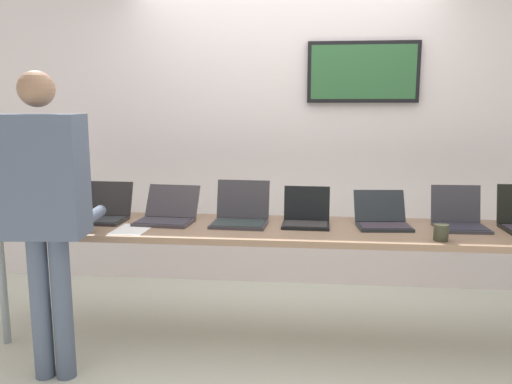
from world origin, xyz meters
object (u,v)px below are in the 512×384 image
at_px(person, 45,198).
at_px(workbench, 278,233).
at_px(laptop_station_0, 101,212).
at_px(laptop_station_4, 382,219).
at_px(laptop_station_2, 241,214).
at_px(coffee_mug, 441,233).
at_px(laptop_station_3, 306,216).
at_px(laptop_station_1, 167,214).
at_px(laptop_station_5, 459,218).
at_px(equipment_box, 46,195).

bearing_deg(person, workbench, 26.56).
distance_m(workbench, laptop_station_0, 1.23).
xyz_separation_m(laptop_station_4, person, (-1.92, -0.70, 0.23)).
bearing_deg(laptop_station_2, laptop_station_0, 179.42).
xyz_separation_m(workbench, laptop_station_0, (-1.22, 0.08, 0.10)).
bearing_deg(workbench, laptop_station_0, 176.36).
bearing_deg(coffee_mug, workbench, 165.50).
bearing_deg(laptop_station_3, laptop_station_2, -179.42).
bearing_deg(laptop_station_1, laptop_station_5, 0.74).
xyz_separation_m(workbench, laptop_station_5, (1.16, 0.10, 0.11)).
relative_size(laptop_station_0, laptop_station_3, 1.22).
bearing_deg(laptop_station_2, laptop_station_4, 0.86).
distance_m(laptop_station_2, person, 1.23).
bearing_deg(workbench, equipment_box, 175.48).
bearing_deg(laptop_station_3, laptop_station_1, -179.97).
xyz_separation_m(laptop_station_1, coffee_mug, (1.72, -0.32, -0.01)).
bearing_deg(laptop_station_3, person, -154.04).
bearing_deg(laptop_station_4, person, -159.87).
distance_m(laptop_station_1, coffee_mug, 1.75).
xyz_separation_m(equipment_box, coffee_mug, (2.61, -0.38, -0.11)).
relative_size(laptop_station_3, person, 0.18).
bearing_deg(equipment_box, coffee_mug, -8.28).
distance_m(laptop_station_3, person, 1.60).
distance_m(laptop_station_0, coffee_mug, 2.21).
bearing_deg(laptop_station_2, laptop_station_5, 1.16).
height_order(equipment_box, laptop_station_0, equipment_box).
xyz_separation_m(laptop_station_4, laptop_station_5, (0.49, 0.01, 0.01)).
bearing_deg(laptop_station_4, equipment_box, 178.82).
distance_m(laptop_station_1, laptop_station_2, 0.50).
height_order(laptop_station_0, laptop_station_3, laptop_station_0).
xyz_separation_m(workbench, laptop_station_3, (0.18, 0.07, 0.10)).
height_order(laptop_station_0, laptop_station_5, laptop_station_5).
bearing_deg(equipment_box, workbench, -4.52).
xyz_separation_m(laptop_station_0, laptop_station_3, (1.41, -0.01, -0.00)).
bearing_deg(laptop_station_1, equipment_box, 176.26).
height_order(laptop_station_2, laptop_station_3, laptop_station_2).
relative_size(workbench, equipment_box, 10.34).
relative_size(laptop_station_0, person, 0.22).
bearing_deg(equipment_box, person, -61.98).
distance_m(equipment_box, laptop_station_3, 1.83).
bearing_deg(laptop_station_4, workbench, -173.08).
distance_m(laptop_station_3, laptop_station_4, 0.49).
xyz_separation_m(laptop_station_1, laptop_station_2, (0.50, -0.00, 0.01)).
distance_m(workbench, coffee_mug, 1.00).
bearing_deg(laptop_station_5, laptop_station_4, -178.27).
distance_m(person, coffee_mug, 2.25).
bearing_deg(laptop_station_5, laptop_station_2, -178.84).
bearing_deg(laptop_station_1, coffee_mug, -10.59).
height_order(equipment_box, laptop_station_5, equipment_box).
bearing_deg(laptop_station_0, laptop_station_1, -0.74).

